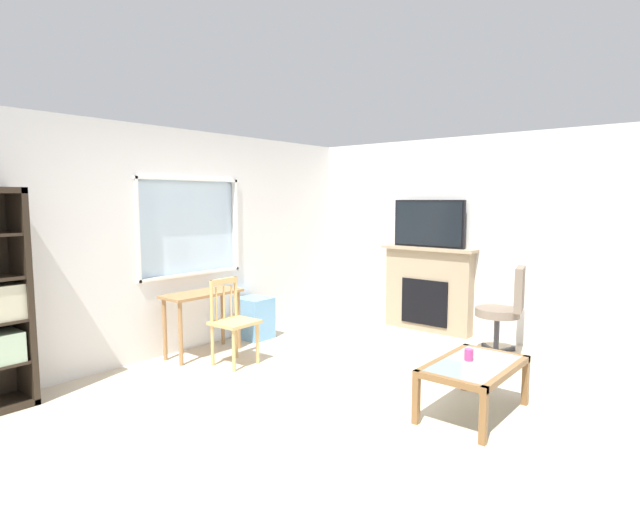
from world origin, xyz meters
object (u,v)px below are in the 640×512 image
Objects in this scene: desk_under_window at (203,304)px; fireplace at (428,289)px; coffee_table at (474,371)px; sippy_cup at (469,355)px; office_chair at (506,306)px; wooden_chair at (232,321)px; tv at (429,224)px; plastic_drawer_unit at (254,318)px.

fireplace is (2.53, -1.45, -0.01)m from desk_under_window.
desk_under_window is at bearing 150.24° from fireplace.
coffee_table is 10.69× the size of sippy_cup.
office_chair is (2.10, -2.63, -0.02)m from desk_under_window.
coffee_table is at bearing -168.10° from office_chair.
fireplace reaches higher than office_chair.
desk_under_window is 3.02m from coffee_table.
tv is at bearing -20.29° from wooden_chair.
sippy_cup is at bearing 56.34° from coffee_table.
plastic_drawer_unit is 2.54m from tv.
sippy_cup is at bearing -145.10° from fireplace.
fireplace is at bearing -41.30° from plastic_drawer_unit.
tv is 2.84m from coffee_table.
fireplace is at bearing -29.76° from desk_under_window.
coffee_table is at bearing -82.83° from desk_under_window.
tv is at bearing -41.60° from plastic_drawer_unit.
desk_under_window is 3.36m from office_chair.
plastic_drawer_unit is 3.07m from coffee_table.
tv is (2.53, -0.93, 0.95)m from wooden_chair.
desk_under_window is at bearing -176.54° from plastic_drawer_unit.
coffee_table is at bearing -144.48° from fireplace.
fireplace is 1.25m from office_chair.
tv is 10.88× the size of sippy_cup.
sippy_cup is at bearing -79.81° from wooden_chair.
office_chair is (1.27, -2.68, 0.30)m from plastic_drawer_unit.
coffee_table is at bearing -144.25° from tv.
fireplace is 1.34× the size of coffee_table.
desk_under_window is 0.53m from wooden_chair.
fireplace reaches higher than plastic_drawer_unit.
tv is at bearing -29.94° from desk_under_window.
wooden_chair is at bearing -91.49° from desk_under_window.
tv reaches higher than fireplace.
office_chair is (2.11, -2.11, 0.09)m from wooden_chair.
fireplace is 14.31× the size of sippy_cup.
fireplace is 1.31× the size of tv.
tv reaches higher than office_chair.
fireplace reaches higher than desk_under_window.
office_chair reaches higher than coffee_table.
plastic_drawer_unit is 0.53× the size of coffee_table.
wooden_chair is at bearing 159.84° from fireplace.
coffee_table is at bearing -123.66° from sippy_cup.
plastic_drawer_unit is at bearing 115.42° from office_chair.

